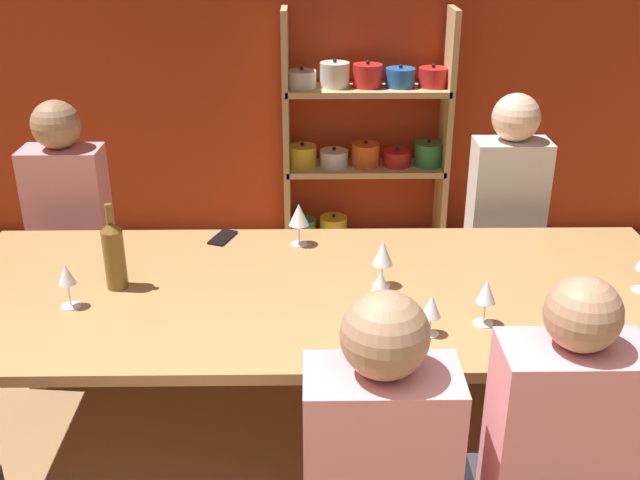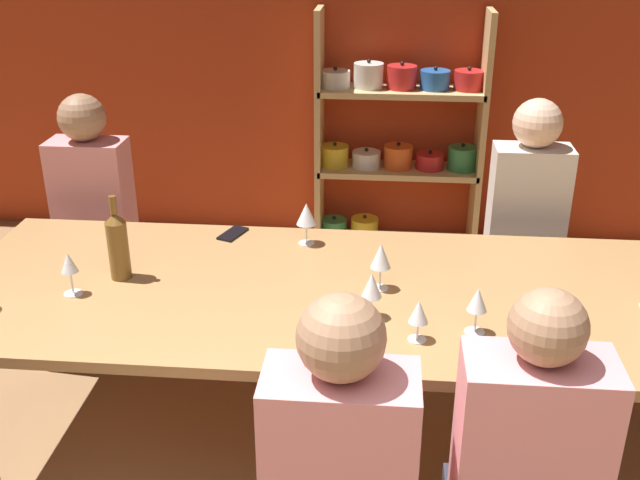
% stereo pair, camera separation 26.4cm
% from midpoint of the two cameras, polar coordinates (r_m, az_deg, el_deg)
% --- Properties ---
extents(wall_back_red, '(8.80, 0.06, 2.70)m').
position_cam_midpoint_polar(wall_back_red, '(4.69, -3.11, 15.99)').
color(wall_back_red, '#B23819').
rests_on(wall_back_red, ground_plane).
extents(shelf_unit, '(1.01, 0.30, 1.48)m').
position_cam_midpoint_polar(shelf_unit, '(4.64, 1.61, 7.19)').
color(shelf_unit, tan).
rests_on(shelf_unit, ground_plane).
extents(dining_table, '(2.73, 1.09, 0.74)m').
position_cam_midpoint_polar(dining_table, '(2.78, -2.70, -5.01)').
color(dining_table, '#AD7F4C').
rests_on(dining_table, ground_plane).
extents(wine_bottle_green, '(0.08, 0.08, 0.33)m').
position_cam_midpoint_polar(wine_bottle_green, '(2.83, -18.03, -1.08)').
color(wine_bottle_green, brown).
rests_on(wine_bottle_green, dining_table).
extents(wine_glass_red_a, '(0.07, 0.07, 0.18)m').
position_cam_midpoint_polar(wine_glass_red_a, '(2.71, 2.04, -1.16)').
color(wine_glass_red_a, white).
rests_on(wine_glass_red_a, dining_table).
extents(wine_glass_red_b, '(0.08, 0.08, 0.18)m').
position_cam_midpoint_polar(wine_glass_red_b, '(3.05, -4.16, 1.80)').
color(wine_glass_red_b, white).
rests_on(wine_glass_red_b, dining_table).
extents(wine_glass_red_c, '(0.07, 0.07, 0.16)m').
position_cam_midpoint_polar(wine_glass_red_c, '(2.76, -21.39, -2.69)').
color(wine_glass_red_c, white).
rests_on(wine_glass_red_c, dining_table).
extents(wine_glass_white_b, '(0.06, 0.06, 0.15)m').
position_cam_midpoint_polar(wine_glass_white_b, '(2.43, 5.42, -5.23)').
color(wine_glass_white_b, white).
rests_on(wine_glass_white_b, dining_table).
extents(wine_glass_white_c, '(0.07, 0.07, 0.16)m').
position_cam_midpoint_polar(wine_glass_white_c, '(2.50, 9.63, -4.11)').
color(wine_glass_white_c, white).
rests_on(wine_glass_white_c, dining_table).
extents(wine_glass_empty_a, '(0.07, 0.07, 0.17)m').
position_cam_midpoint_polar(wine_glass_empty_a, '(2.52, 1.66, -3.43)').
color(wine_glass_empty_a, white).
rests_on(wine_glass_empty_a, dining_table).
extents(cell_phone, '(0.12, 0.17, 0.01)m').
position_cam_midpoint_polar(cell_phone, '(3.19, -9.79, 0.13)').
color(cell_phone, black).
rests_on(cell_phone, dining_table).
extents(person_far_a, '(0.36, 0.45, 1.24)m').
position_cam_midpoint_polar(person_far_a, '(3.82, -20.01, -1.35)').
color(person_far_a, '#2D2D38').
rests_on(person_far_a, ground_plane).
extents(person_far_b, '(0.34, 0.43, 1.27)m').
position_cam_midpoint_polar(person_far_b, '(3.66, 11.63, -1.16)').
color(person_far_b, '#2D2D38').
rests_on(person_far_b, ground_plane).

